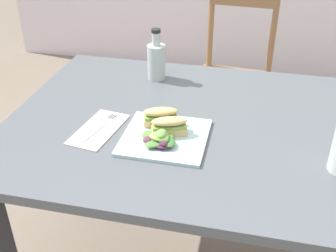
# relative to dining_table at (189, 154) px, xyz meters

# --- Properties ---
(dining_table) EXTENTS (1.17, 0.90, 0.74)m
(dining_table) POSITION_rel_dining_table_xyz_m (0.00, 0.00, 0.00)
(dining_table) COLOR #51565B
(dining_table) RESTS_ON ground
(chair_wooden_far) EXTENTS (0.43, 0.43, 0.87)m
(chair_wooden_far) POSITION_rel_dining_table_xyz_m (0.07, 0.99, -0.16)
(chair_wooden_far) COLOR #8E6642
(chair_wooden_far) RESTS_ON ground
(plate_lunch) EXTENTS (0.25, 0.25, 0.01)m
(plate_lunch) POSITION_rel_dining_table_xyz_m (-0.06, -0.12, 0.13)
(plate_lunch) COLOR silver
(plate_lunch) RESTS_ON dining_table
(sandwich_half_front) EXTENTS (0.11, 0.08, 0.06)m
(sandwich_half_front) POSITION_rel_dining_table_xyz_m (-0.05, -0.10, 0.17)
(sandwich_half_front) COLOR #DBB270
(sandwich_half_front) RESTS_ON plate_lunch
(sandwich_half_back) EXTENTS (0.11, 0.08, 0.06)m
(sandwich_half_back) POSITION_rel_dining_table_xyz_m (-0.08, -0.05, 0.17)
(sandwich_half_back) COLOR #DBB270
(sandwich_half_back) RESTS_ON plate_lunch
(salad_mixed_greens) EXTENTS (0.12, 0.13, 0.04)m
(salad_mixed_greens) POSITION_rel_dining_table_xyz_m (-0.06, -0.15, 0.15)
(salad_mixed_greens) COLOR #518438
(salad_mixed_greens) RESTS_ON plate_lunch
(napkin_folded) EXTENTS (0.14, 0.23, 0.00)m
(napkin_folded) POSITION_rel_dining_table_xyz_m (-0.27, -0.11, 0.13)
(napkin_folded) COLOR silver
(napkin_folded) RESTS_ON dining_table
(fork_on_napkin) EXTENTS (0.06, 0.18, 0.00)m
(fork_on_napkin) POSITION_rel_dining_table_xyz_m (-0.26, -0.10, 0.13)
(fork_on_napkin) COLOR silver
(fork_on_napkin) RESTS_ON napkin_folded
(bottle_cold_brew) EXTENTS (0.07, 0.07, 0.19)m
(bottle_cold_brew) POSITION_rel_dining_table_xyz_m (-0.18, 0.29, 0.19)
(bottle_cold_brew) COLOR #472819
(bottle_cold_brew) RESTS_ON dining_table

